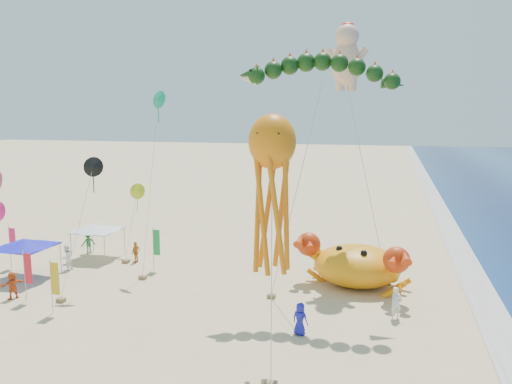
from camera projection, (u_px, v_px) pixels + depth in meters
ground at (279, 305)px, 29.86m from camera, size 320.00×320.00×0.00m
foam_strip at (498, 327)px, 26.75m from camera, size 320.00×320.00×0.00m
crab_inflatable at (357, 264)px, 32.98m from camera, size 7.80×6.53×3.42m
dragon_kite at (320, 76)px, 29.24m from camera, size 9.57×3.14×14.63m
cherub_kite at (347, 55)px, 34.57m from camera, size 4.64×3.84×17.60m
octopus_kite at (272, 182)px, 21.48m from camera, size 2.06×2.96×11.36m
canopy_blue at (25, 244)px, 34.51m from camera, size 3.74×3.74×2.71m
canopy_white at (98, 228)px, 39.44m from camera, size 3.51×3.51×2.71m
feather_flags at (64, 257)px, 32.89m from camera, size 11.05×8.93×3.20m
beachgoers at (118, 268)px, 34.13m from camera, size 25.42×11.75×1.88m
small_kites at (78, 181)px, 34.94m from camera, size 11.98×13.78×13.06m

